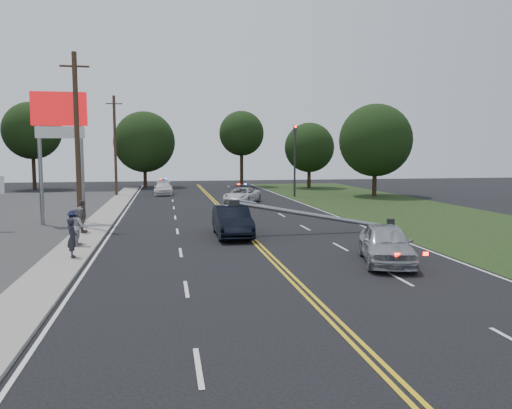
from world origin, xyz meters
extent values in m
plane|color=black|center=(0.00, 0.00, 0.00)|extent=(120.00, 120.00, 0.00)
cube|color=gray|center=(-8.40, 10.00, 0.06)|extent=(1.80, 70.00, 0.12)
cube|color=black|center=(13.50, 10.00, 0.01)|extent=(12.00, 80.00, 0.01)
cube|color=gold|center=(0.00, 10.00, 0.01)|extent=(0.36, 80.00, 0.00)
cylinder|color=gray|center=(-11.70, 14.00, 3.50)|extent=(0.24, 0.24, 7.00)
cylinder|color=gray|center=(-9.30, 14.00, 3.50)|extent=(0.24, 0.24, 7.00)
cube|color=#AB0B0F|center=(-10.50, 14.00, 7.00)|extent=(3.20, 0.35, 2.00)
cube|color=white|center=(-10.50, 14.00, 5.60)|extent=(2.80, 0.30, 0.70)
cylinder|color=#2D2D30|center=(8.30, 30.00, 3.50)|extent=(0.20, 0.20, 7.00)
cube|color=#2D2D30|center=(8.30, 30.00, 6.60)|extent=(0.28, 0.28, 0.90)
sphere|color=#FF0C07|center=(8.30, 29.84, 6.90)|extent=(0.22, 0.22, 0.22)
cylinder|color=#2D2D30|center=(8.10, 8.00, 0.35)|extent=(0.44, 0.44, 0.70)
cylinder|color=gray|center=(3.67, 8.00, 0.98)|extent=(8.90, 0.24, 1.80)
cube|color=#2D2D30|center=(-0.76, 8.00, 1.76)|extent=(0.55, 0.32, 0.30)
cylinder|color=#382619|center=(-9.20, 12.00, 5.00)|extent=(0.28, 0.28, 10.00)
cube|color=#382619|center=(-9.20, 12.00, 9.20)|extent=(1.60, 0.10, 0.10)
cylinder|color=#382619|center=(-9.20, 34.00, 5.00)|extent=(0.28, 0.28, 10.00)
cube|color=#382619|center=(-9.20, 34.00, 9.20)|extent=(1.60, 0.10, 0.10)
cylinder|color=black|center=(-19.60, 44.85, 2.01)|extent=(0.44, 0.44, 4.02)
sphere|color=black|center=(-19.60, 44.85, 6.92)|extent=(6.70, 6.70, 6.70)
cylinder|color=black|center=(-6.82, 46.37, 1.65)|extent=(0.44, 0.44, 3.30)
sphere|color=black|center=(-6.82, 46.37, 5.68)|extent=(7.60, 7.60, 7.60)
cylinder|color=black|center=(5.36, 45.60, 1.97)|extent=(0.44, 0.44, 3.95)
sphere|color=black|center=(5.36, 45.60, 6.80)|extent=(5.72, 5.72, 5.72)
cylinder|color=black|center=(13.14, 41.44, 1.45)|extent=(0.44, 0.44, 2.89)
sphere|color=black|center=(13.14, 41.44, 4.98)|extent=(6.07, 6.07, 6.07)
cylinder|color=black|center=(16.31, 29.08, 1.62)|extent=(0.44, 0.44, 3.24)
sphere|color=black|center=(16.31, 29.08, 5.58)|extent=(7.20, 7.20, 7.20)
imported|color=black|center=(-0.90, 7.83, 0.81)|extent=(1.73, 4.93, 1.62)
imported|color=#A3A5AB|center=(4.32, 0.45, 0.79)|extent=(3.05, 4.94, 1.57)
imported|color=silver|center=(2.24, 24.87, 0.67)|extent=(4.23, 5.26, 1.33)
imported|color=silver|center=(-4.54, 34.76, 0.66)|extent=(1.87, 4.58, 1.33)
imported|color=#23232A|center=(-8.09, 3.22, 0.94)|extent=(0.54, 0.68, 1.64)
imported|color=#9F9EA2|center=(-8.23, 5.96, 1.01)|extent=(0.70, 0.89, 1.78)
imported|color=#17193A|center=(-8.60, 6.47, 0.92)|extent=(0.81, 1.14, 1.60)
imported|color=#5F544C|center=(-8.71, 9.76, 1.01)|extent=(0.51, 1.07, 1.78)
camera|label=1|loc=(-4.29, -17.90, 4.42)|focal=35.00mm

